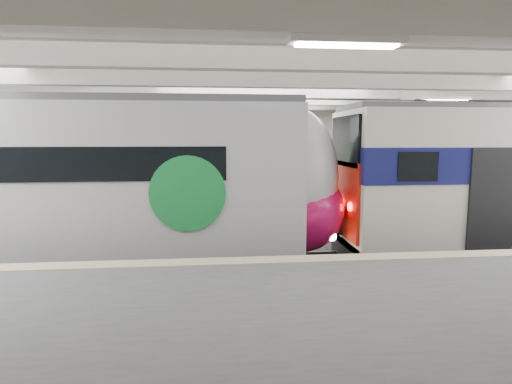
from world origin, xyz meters
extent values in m
cube|color=black|center=(0.00, 0.00, -0.05)|extent=(36.00, 24.00, 0.10)
cube|color=silver|center=(0.00, 0.00, 5.55)|extent=(36.00, 24.00, 0.20)
cube|color=beige|center=(0.00, 10.00, 2.75)|extent=(30.00, 0.10, 5.50)
cube|color=#525255|center=(0.00, -6.50, 0.55)|extent=(30.00, 7.00, 1.10)
cube|color=beige|center=(0.00, -3.25, 1.11)|extent=(30.00, 0.50, 0.02)
cube|color=beige|center=(-3.00, 3.00, 2.75)|extent=(0.50, 0.50, 5.50)
cube|color=beige|center=(5.00, 3.00, 2.75)|extent=(0.50, 0.50, 5.50)
cube|color=beige|center=(0.00, 0.00, 5.25)|extent=(30.00, 18.00, 0.50)
cube|color=#59544C|center=(0.00, 0.00, 0.08)|extent=(30.00, 1.52, 0.16)
cube|color=#59544C|center=(0.00, 5.50, 0.08)|extent=(30.00, 1.52, 0.16)
cylinder|color=black|center=(0.00, 0.00, 4.70)|extent=(30.00, 0.03, 0.03)
cylinder|color=black|center=(0.00, 5.50, 4.70)|extent=(30.00, 0.03, 0.03)
cube|color=white|center=(0.00, -2.00, 4.92)|extent=(26.00, 8.40, 0.12)
cube|color=silver|center=(-6.18, 0.00, 2.50)|extent=(13.36, 2.98, 4.01)
ellipsoid|color=silver|center=(0.50, 0.00, 2.50)|extent=(2.36, 2.92, 3.93)
ellipsoid|color=#C81057|center=(0.62, 0.00, 1.62)|extent=(2.51, 2.98, 2.40)
cylinder|color=#1A923F|center=(-2.44, -1.52, 2.30)|extent=(1.85, 0.06, 1.85)
cube|color=#4C4C51|center=(-6.18, 0.00, 4.61)|extent=(13.36, 2.44, 0.20)
cube|color=black|center=(-6.18, 0.00, 0.35)|extent=(13.36, 2.09, 0.70)
cube|color=red|center=(1.92, 0.00, 1.91)|extent=(0.08, 2.56, 2.15)
cube|color=black|center=(1.92, 0.00, 3.55)|extent=(0.08, 2.41, 1.41)
cube|color=silver|center=(-8.00, 5.50, 2.51)|extent=(14.85, 3.17, 4.02)
cube|color=#1A923F|center=(-8.00, 5.50, 3.04)|extent=(14.89, 3.23, 0.85)
cube|color=#4C4C51|center=(-8.00, 5.50, 4.62)|extent=(14.84, 2.64, 0.16)
cube|color=black|center=(-8.00, 5.50, 0.30)|extent=(14.84, 2.85, 0.60)
camera|label=1|loc=(-1.84, -11.85, 3.64)|focal=30.00mm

